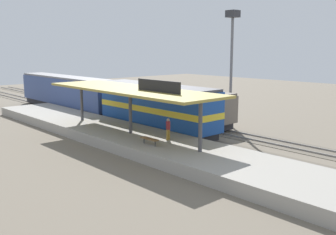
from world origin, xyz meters
name	(u,v)px	position (x,y,z in m)	size (l,w,h in m)	color
ground_plane	(186,132)	(2.00, 0.00, 0.00)	(120.00, 120.00, 0.00)	#706656
track_near	(171,135)	(0.00, 0.00, 0.03)	(3.20, 110.00, 0.16)	#5F5649
track_far	(204,128)	(4.60, 0.00, 0.03)	(3.20, 110.00, 0.16)	#5F5649
platform	(131,138)	(-4.60, 0.00, 0.45)	(6.00, 44.00, 0.90)	#9E998E
station_canopy	(131,90)	(-4.60, -0.09, 4.53)	(5.20, 18.00, 4.70)	#47474C
platform_bench	(149,139)	(-6.00, -4.18, 1.34)	(0.44, 1.70, 0.50)	#333338
locomotive	(156,107)	(0.00, 2.04, 2.41)	(2.93, 14.43, 4.44)	#28282D
passenger_carriage_single	(66,92)	(0.00, 20.04, 2.31)	(2.90, 20.00, 4.24)	#28282D
freight_car	(184,106)	(4.60, 2.89, 1.97)	(2.80, 12.00, 3.54)	#28282D
light_mast	(232,44)	(7.80, -0.70, 8.40)	(1.10, 1.10, 11.70)	slate
person_waiting	(168,128)	(-3.91, -3.95, 1.85)	(0.34, 0.34, 1.71)	olive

